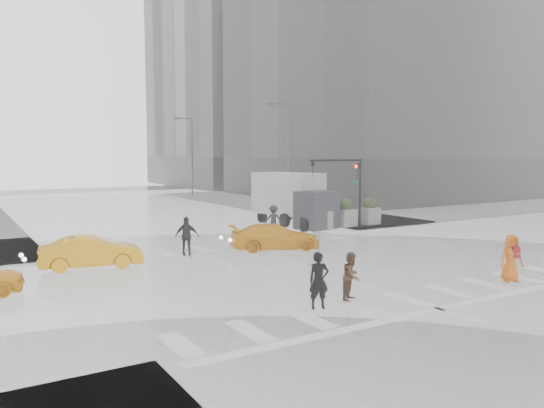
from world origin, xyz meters
TOP-DOWN VIEW (x-y plane):
  - ground at (0.00, 0.00)m, footprint 120.00×120.00m
  - sidewalk_ne at (19.50, 17.50)m, footprint 35.00×35.00m
  - building_ne at (29.00, 27.00)m, footprint 26.05×26.05m
  - building_ne_far at (29.00, 56.00)m, footprint 26.05×26.05m
  - road_markings at (0.00, 0.00)m, footprint 18.00×48.00m
  - traffic_signal_pole at (9.01, 8.01)m, footprint 4.45×0.42m
  - street_lamp_near at (10.87, 18.00)m, footprint 2.15×0.22m
  - street_lamp_far at (10.87, 38.00)m, footprint 2.15×0.22m
  - planter_west at (7.00, 8.20)m, footprint 1.10×1.10m
  - planter_mid at (9.00, 8.20)m, footprint 1.10×1.10m
  - planter_east at (11.00, 8.20)m, footprint 1.10×1.10m
  - pedestrian_black at (-3.13, -5.27)m, footprint 1.24×1.25m
  - pedestrian_brown at (-1.61, -5.02)m, footprint 0.96×0.89m
  - pedestrian_orange at (5.13, -6.23)m, footprint 1.03×0.88m
  - pedestrian_far_a at (-3.28, 5.00)m, footprint 1.27×1.09m
  - pedestrian_far_b at (3.92, 8.84)m, footprint 1.27×1.10m
  - taxi_mid at (-7.79, 4.46)m, footprint 4.35×2.17m
  - taxi_rear at (1.08, 4.10)m, footprint 4.35×2.97m
  - box_truck at (6.95, 10.97)m, footprint 2.48×6.61m

SIDE VIEW (x-z plane):
  - ground at x=0.00m, z-range 0.00..0.00m
  - road_markings at x=0.00m, z-range 0.00..0.01m
  - sidewalk_ne at x=19.50m, z-range 0.00..0.15m
  - taxi_rear at x=1.08m, z-range 0.00..1.31m
  - taxi_mid at x=-7.79m, z-range 0.00..1.37m
  - pedestrian_brown at x=-1.61m, z-range 0.00..1.58m
  - pedestrian_far_b at x=3.92m, z-range 0.00..1.72m
  - pedestrian_orange at x=5.13m, z-range 0.00..1.80m
  - pedestrian_far_a at x=-3.28m, z-range 0.00..1.85m
  - planter_west at x=7.00m, z-range 0.08..1.88m
  - planter_mid at x=9.00m, z-range 0.08..1.88m
  - planter_east at x=11.00m, z-range 0.08..1.88m
  - pedestrian_black at x=-3.13m, z-range 0.37..2.80m
  - box_truck at x=6.95m, z-range 0.12..3.63m
  - traffic_signal_pole at x=9.01m, z-range 0.97..5.47m
  - street_lamp_near at x=10.87m, z-range 0.45..9.45m
  - street_lamp_far at x=10.87m, z-range 0.45..9.45m
  - building_ne_far at x=29.00m, z-range -1.73..34.27m
  - building_ne at x=29.00m, z-range -1.79..40.21m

